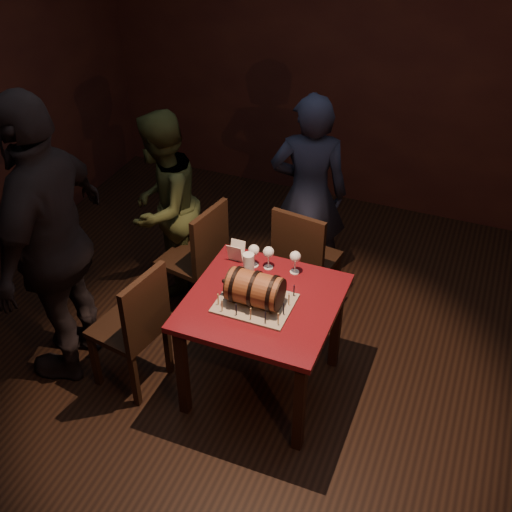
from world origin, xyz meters
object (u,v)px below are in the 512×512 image
(chair_left_rear, at_px, (200,255))
(person_left_rear, at_px, (163,206))
(chair_left_front, at_px, (136,324))
(person_back, at_px, (309,195))
(person_left_front, at_px, (53,243))
(wine_glass_left, at_px, (254,251))
(pint_of_ale, at_px, (249,265))
(wine_glass_right, at_px, (295,258))
(pub_table, at_px, (263,313))
(wine_glass_mid, at_px, (269,253))
(barrel_cake, at_px, (255,289))
(chair_back, at_px, (303,257))

(chair_left_rear, height_order, person_left_rear, person_left_rear)
(chair_left_rear, relative_size, chair_left_front, 1.00)
(chair_left_front, relative_size, person_back, 0.58)
(chair_left_rear, distance_m, person_left_rear, 0.48)
(chair_left_front, height_order, person_left_front, person_left_front)
(person_left_rear, xyz_separation_m, person_left_front, (-0.20, -0.99, 0.25))
(wine_glass_left, bearing_deg, pint_of_ale, -89.34)
(person_left_rear, height_order, person_left_front, person_left_front)
(wine_glass_right, distance_m, chair_left_front, 1.09)
(person_left_front, bearing_deg, chair_left_front, 79.27)
(pint_of_ale, xyz_separation_m, chair_left_rear, (-0.53, 0.35, -0.30))
(pub_table, height_order, wine_glass_mid, wine_glass_mid)
(barrel_cake, bearing_deg, person_left_rear, 143.20)
(wine_glass_mid, xyz_separation_m, wine_glass_right, (0.17, 0.02, 0.00))
(pub_table, xyz_separation_m, barrel_cake, (-0.03, -0.05, 0.23))
(person_back, relative_size, person_left_rear, 1.08)
(wine_glass_mid, distance_m, chair_left_front, 0.95)
(person_left_front, bearing_deg, chair_back, 120.54)
(wine_glass_right, bearing_deg, wine_glass_left, -173.39)
(chair_left_rear, xyz_separation_m, person_left_front, (-0.59, -0.80, 0.47))
(pub_table, xyz_separation_m, wine_glass_right, (0.09, 0.33, 0.23))
(pint_of_ale, bearing_deg, barrel_cake, -60.28)
(pub_table, bearing_deg, wine_glass_left, 121.15)
(pub_table, bearing_deg, wine_glass_mid, 105.26)
(chair_left_front, bearing_deg, wine_glass_right, 35.30)
(wine_glass_mid, height_order, person_left_rear, person_left_rear)
(pint_of_ale, bearing_deg, person_back, 86.05)
(wine_glass_right, xyz_separation_m, person_left_rear, (-1.18, 0.41, -0.13))
(chair_back, relative_size, person_left_front, 0.47)
(chair_back, distance_m, chair_left_front, 1.31)
(wine_glass_right, relative_size, chair_left_rear, 0.17)
(pint_of_ale, distance_m, chair_left_front, 0.80)
(barrel_cake, distance_m, chair_left_rear, 0.97)
(wine_glass_mid, xyz_separation_m, chair_back, (0.08, 0.49, -0.34))
(barrel_cake, bearing_deg, pint_of_ale, 119.72)
(wine_glass_right, distance_m, person_left_rear, 1.26)
(wine_glass_mid, height_order, chair_back, chair_back)
(barrel_cake, xyz_separation_m, wine_glass_right, (0.12, 0.38, 0.00))
(person_left_front, bearing_deg, wine_glass_left, 107.42)
(pub_table, height_order, person_left_rear, person_left_rear)
(chair_back, distance_m, person_left_rear, 1.11)
(pub_table, height_order, wine_glass_left, wine_glass_left)
(wine_glass_left, relative_size, pint_of_ale, 1.07)
(chair_back, bearing_deg, chair_left_front, -124.95)
(wine_glass_left, relative_size, person_left_rear, 0.11)
(chair_left_front, bearing_deg, pint_of_ale, 39.53)
(barrel_cake, relative_size, pint_of_ale, 2.52)
(pub_table, distance_m, barrel_cake, 0.23)
(pub_table, bearing_deg, chair_back, 90.28)
(barrel_cake, height_order, person_back, person_back)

